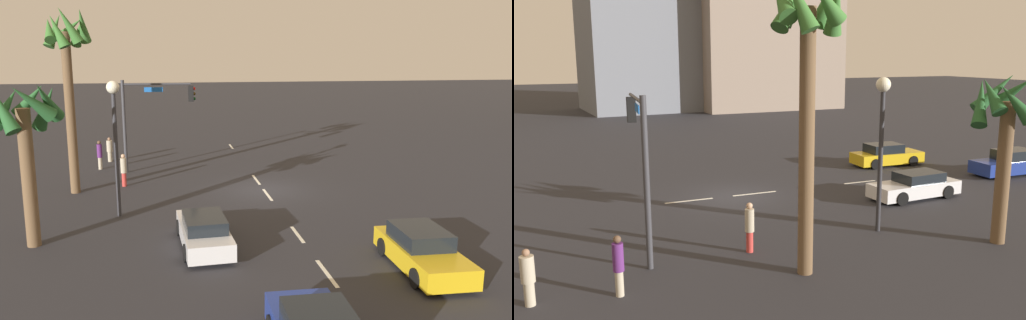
% 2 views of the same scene
% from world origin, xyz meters
% --- Properties ---
extents(ground_plane, '(220.00, 220.00, 0.00)m').
position_xyz_m(ground_plane, '(0.00, 0.00, 0.00)').
color(ground_plane, '#28282D').
extents(lane_stripe_1, '(2.23, 0.14, 0.01)m').
position_xyz_m(lane_stripe_1, '(-11.04, 0.00, 0.01)').
color(lane_stripe_1, silver).
rests_on(lane_stripe_1, ground_plane).
extents(lane_stripe_2, '(1.94, 0.14, 0.01)m').
position_xyz_m(lane_stripe_2, '(-7.21, 0.00, 0.01)').
color(lane_stripe_2, silver).
rests_on(lane_stripe_2, ground_plane).
extents(lane_stripe_3, '(2.28, 0.14, 0.01)m').
position_xyz_m(lane_stripe_3, '(-1.09, 0.00, 0.01)').
color(lane_stripe_3, silver).
rests_on(lane_stripe_3, ground_plane).
extents(lane_stripe_4, '(2.31, 0.14, 0.01)m').
position_xyz_m(lane_stripe_4, '(2.24, 0.00, 0.01)').
color(lane_stripe_4, silver).
rests_on(lane_stripe_4, ground_plane).
extents(lane_stripe_5, '(2.06, 0.14, 0.01)m').
position_xyz_m(lane_stripe_5, '(13.49, 0.00, 0.01)').
color(lane_stripe_5, silver).
rests_on(lane_stripe_5, ground_plane).
extents(car_1, '(4.57, 1.96, 1.26)m').
position_xyz_m(car_1, '(-7.87, 3.78, 0.59)').
color(car_1, silver).
rests_on(car_1, ground_plane).
extents(car_2, '(4.42, 1.98, 1.36)m').
position_xyz_m(car_2, '(-11.18, -3.24, 0.63)').
color(car_2, gold).
rests_on(car_2, ground_plane).
extents(traffic_signal, '(0.54, 4.38, 5.58)m').
position_xyz_m(traffic_signal, '(5.42, 5.93, 3.78)').
color(traffic_signal, '#38383D').
rests_on(traffic_signal, ground_plane).
extents(streetlamp, '(0.56, 0.56, 5.97)m').
position_xyz_m(streetlamp, '(-3.39, 7.19, 4.20)').
color(streetlamp, '#2D2D33').
rests_on(streetlamp, ground_plane).
extents(pedestrian_0, '(0.40, 0.40, 1.81)m').
position_xyz_m(pedestrian_0, '(6.72, 9.12, 0.97)').
color(pedestrian_0, '#B2A58C').
rests_on(pedestrian_0, ground_plane).
extents(pedestrian_1, '(0.37, 0.37, 1.79)m').
position_xyz_m(pedestrian_1, '(2.04, 7.34, 0.95)').
color(pedestrian_1, '#BF3833').
rests_on(pedestrian_1, ground_plane).
extents(pedestrian_2, '(0.47, 0.47, 1.64)m').
position_xyz_m(pedestrian_2, '(9.07, 8.74, 0.85)').
color(pedestrian_2, '#B2A58C').
rests_on(pedestrian_2, ground_plane).
extents(palm_tree_0, '(2.60, 2.48, 9.37)m').
position_xyz_m(palm_tree_0, '(1.09, 9.70, 6.84)').
color(palm_tree_0, brown).
rests_on(palm_tree_0, ground_plane).
extents(palm_tree_1, '(2.78, 2.75, 6.27)m').
position_xyz_m(palm_tree_1, '(-6.69, 10.04, 4.58)').
color(palm_tree_1, brown).
rests_on(palm_tree_1, ground_plane).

